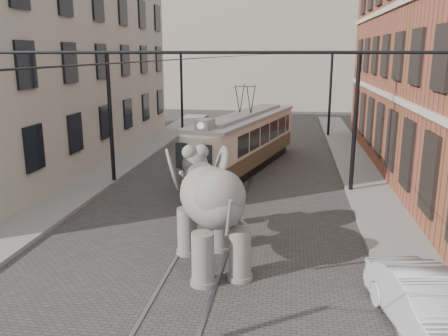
# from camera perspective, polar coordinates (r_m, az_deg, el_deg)

# --- Properties ---
(ground) EXTENTS (120.00, 120.00, 0.00)m
(ground) POSITION_cam_1_polar(r_m,az_deg,el_deg) (15.58, -1.78, -8.56)
(ground) COLOR #3B3937
(tram_rails) EXTENTS (1.54, 80.00, 0.02)m
(tram_rails) POSITION_cam_1_polar(r_m,az_deg,el_deg) (15.58, -1.78, -8.52)
(tram_rails) COLOR slate
(tram_rails) RESTS_ON ground
(sidewalk_right) EXTENTS (2.00, 60.00, 0.15)m
(sidewalk_right) POSITION_cam_1_polar(r_m,az_deg,el_deg) (15.73, 20.57, -8.97)
(sidewalk_right) COLOR slate
(sidewalk_right) RESTS_ON ground
(sidewalk_left) EXTENTS (2.00, 60.00, 0.15)m
(sidewalk_left) POSITION_cam_1_polar(r_m,az_deg,el_deg) (17.81, -22.99, -6.52)
(sidewalk_left) COLOR slate
(sidewalk_left) RESTS_ON ground
(stucco_building) EXTENTS (7.00, 24.00, 10.00)m
(stucco_building) POSITION_cam_1_polar(r_m,az_deg,el_deg) (27.73, -21.39, 11.00)
(stucco_building) COLOR gray
(stucco_building) RESTS_ON ground
(distant_block) EXTENTS (28.00, 10.00, 14.00)m
(distant_block) POSITION_cam_1_polar(r_m,az_deg,el_deg) (54.24, 5.77, 14.93)
(distant_block) COLOR gray
(distant_block) RESTS_ON ground
(catenary) EXTENTS (11.00, 30.20, 6.00)m
(catenary) POSITION_cam_1_polar(r_m,az_deg,el_deg) (19.59, 0.12, 5.24)
(catenary) COLOR black
(catenary) RESTS_ON ground
(tram) EXTENTS (4.93, 11.13, 4.33)m
(tram) POSITION_cam_1_polar(r_m,az_deg,el_deg) (24.21, 2.59, 4.89)
(tram) COLOR beige
(tram) RESTS_ON ground
(elephant) EXTENTS (4.76, 5.93, 3.19)m
(elephant) POSITION_cam_1_polar(r_m,az_deg,el_deg) (13.13, -1.49, -5.48)
(elephant) COLOR #605E59
(elephant) RESTS_ON ground
(parked_car) EXTENTS (2.20, 4.14, 1.30)m
(parked_car) POSITION_cam_1_polar(r_m,az_deg,el_deg) (11.36, 23.54, -15.18)
(parked_car) COLOR #B3B4B8
(parked_car) RESTS_ON ground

